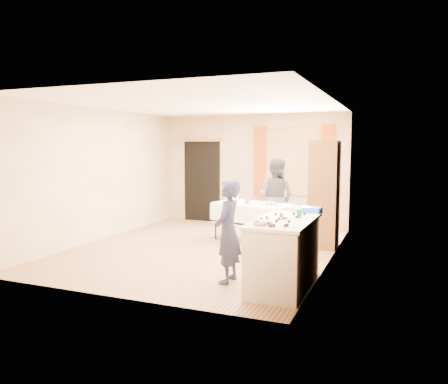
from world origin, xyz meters
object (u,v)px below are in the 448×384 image
at_px(cabinet, 324,194).
at_px(woman, 276,197).
at_px(party_table, 254,219).
at_px(girl, 228,231).
at_px(counter, 284,253).
at_px(chair, 275,219).

distance_m(cabinet, woman, 1.23).
relative_size(party_table, girl, 1.21).
bearing_deg(woman, cabinet, 166.18).
height_order(counter, party_table, counter).
xyz_separation_m(party_table, woman, (0.28, 0.61, 0.37)).
distance_m(girl, woman, 3.22).
bearing_deg(cabinet, chair, 138.78).
bearing_deg(cabinet, party_table, -178.95).
xyz_separation_m(party_table, chair, (0.13, 1.09, -0.16)).
bearing_deg(party_table, girl, -63.69).
bearing_deg(party_table, cabinet, 16.72).
relative_size(party_table, chair, 1.78).
relative_size(chair, girl, 0.68).
height_order(cabinet, woman, cabinet).
bearing_deg(party_table, counter, -47.90).
relative_size(counter, party_table, 0.89).
height_order(chair, woman, woman).
distance_m(chair, girl, 3.73).
relative_size(counter, woman, 0.94).
distance_m(counter, girl, 0.81).
height_order(party_table, woman, woman).
bearing_deg(chair, party_table, -113.85).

